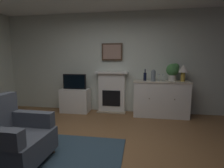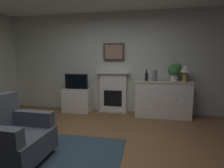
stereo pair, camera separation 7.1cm
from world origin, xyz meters
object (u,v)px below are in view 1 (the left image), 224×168
at_px(wine_bottle, 145,76).
at_px(tv_cabinet, 75,100).
at_px(sideboard_cabinet, 160,99).
at_px(armchair, 11,137).
at_px(table_lamp, 183,70).
at_px(potted_plant_small, 173,70).
at_px(tv_set, 75,82).
at_px(vase_decorative, 153,75).
at_px(framed_picture, 112,52).
at_px(wine_glass_center, 163,76).
at_px(fireplace_unit, 112,92).
at_px(wine_glass_left, 159,76).

relative_size(wine_bottle, tv_cabinet, 0.39).
relative_size(sideboard_cabinet, armchair, 1.46).
bearing_deg(table_lamp, tv_cabinet, 179.69).
bearing_deg(potted_plant_small, tv_set, -178.78).
height_order(vase_decorative, potted_plant_small, potted_plant_small).
distance_m(tv_set, armchair, 2.40).
xyz_separation_m(framed_picture, armchair, (-0.95, -2.58, -1.23)).
height_order(tv_cabinet, tv_set, tv_set).
bearing_deg(sideboard_cabinet, table_lamp, 0.00).
height_order(table_lamp, vase_decorative, table_lamp).
bearing_deg(wine_bottle, framed_picture, 164.69).
relative_size(wine_glass_center, armchair, 0.18).
bearing_deg(table_lamp, vase_decorative, -175.90).
xyz_separation_m(table_lamp, tv_cabinet, (-2.73, 0.01, -0.86)).
distance_m(fireplace_unit, wine_glass_center, 1.40).
xyz_separation_m(table_lamp, wine_bottle, (-0.90, -0.01, -0.17)).
xyz_separation_m(tv_cabinet, tv_set, (0.00, -0.02, 0.52)).
distance_m(tv_cabinet, potted_plant_small, 2.64).
xyz_separation_m(tv_cabinet, potted_plant_small, (2.51, 0.03, 0.83)).
xyz_separation_m(wine_glass_center, vase_decorative, (-0.24, -0.02, 0.02)).
xyz_separation_m(wine_glass_center, tv_cabinet, (-2.28, 0.05, -0.70)).
bearing_deg(table_lamp, wine_glass_center, -175.90).
distance_m(sideboard_cabinet, table_lamp, 0.88).
relative_size(fireplace_unit, wine_glass_left, 6.67).
xyz_separation_m(wine_bottle, vase_decorative, (0.20, -0.04, 0.03)).
bearing_deg(tv_cabinet, armchair, -89.41).
xyz_separation_m(table_lamp, vase_decorative, (-0.70, -0.05, -0.14)).
relative_size(table_lamp, armchair, 0.43).
relative_size(wine_bottle, vase_decorative, 1.03).
xyz_separation_m(framed_picture, vase_decorative, (1.06, -0.27, -0.58)).
height_order(fireplace_unit, tv_cabinet, fireplace_unit).
distance_m(table_lamp, wine_glass_center, 0.48).
bearing_deg(wine_bottle, vase_decorative, -10.38).
bearing_deg(tv_set, framed_picture, 13.31).
height_order(sideboard_cabinet, tv_cabinet, sideboard_cabinet).
xyz_separation_m(fireplace_unit, potted_plant_small, (1.53, -0.13, 0.60)).
height_order(table_lamp, tv_set, table_lamp).
height_order(wine_glass_center, potted_plant_small, potted_plant_small).
distance_m(vase_decorative, tv_set, 2.05).
distance_m(wine_glass_left, armchair, 3.22).
height_order(wine_glass_left, tv_cabinet, wine_glass_left).
relative_size(framed_picture, wine_glass_center, 3.33).
bearing_deg(fireplace_unit, wine_bottle, -12.48).
distance_m(wine_bottle, wine_glass_left, 0.33).
bearing_deg(sideboard_cabinet, vase_decorative, -165.80).
bearing_deg(wine_glass_left, tv_set, 179.02).
distance_m(sideboard_cabinet, wine_glass_left, 0.57).
height_order(fireplace_unit, wine_glass_center, fireplace_unit).
xyz_separation_m(wine_glass_left, wine_glass_center, (0.11, 0.01, 0.00)).
relative_size(wine_bottle, wine_glass_left, 1.76).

